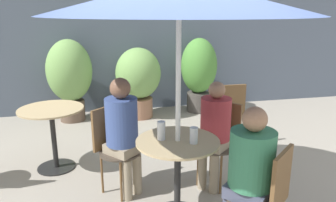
{
  "coord_description": "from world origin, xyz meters",
  "views": [
    {
      "loc": [
        -0.71,
        -2.35,
        1.87
      ],
      "look_at": [
        -0.05,
        0.64,
        1.01
      ],
      "focal_mm": 35.0,
      "sensor_mm": 36.0,
      "label": 1
    }
  ],
  "objects_px": {
    "cafe_table_far": "(52,125)",
    "potted_plant_1": "(138,78)",
    "seated_person_0": "(249,167)",
    "beer_glass_0": "(194,135)",
    "bistro_chair_4": "(229,109)",
    "potted_plant_2": "(199,70)",
    "beer_glass_1": "(161,131)",
    "bistro_chair_1": "(221,136)",
    "bistro_chair_0": "(267,193)",
    "seated_person_2": "(123,127)",
    "cafe_table_near": "(178,162)",
    "potted_plant_0": "(70,74)",
    "seated_person_1": "(215,126)",
    "bistro_chair_2": "(113,142)"
  },
  "relations": [
    {
      "from": "cafe_table_far",
      "to": "potted_plant_1",
      "type": "distance_m",
      "value": 2.16
    },
    {
      "from": "seated_person_0",
      "to": "beer_glass_0",
      "type": "height_order",
      "value": "seated_person_0"
    },
    {
      "from": "bistro_chair_4",
      "to": "potted_plant_2",
      "type": "height_order",
      "value": "potted_plant_2"
    },
    {
      "from": "cafe_table_far",
      "to": "beer_glass_1",
      "type": "height_order",
      "value": "beer_glass_1"
    },
    {
      "from": "seated_person_0",
      "to": "potted_plant_1",
      "type": "bearing_deg",
      "value": -124.43
    },
    {
      "from": "bistro_chair_1",
      "to": "bistro_chair_4",
      "type": "relative_size",
      "value": 1.0
    },
    {
      "from": "potted_plant_1",
      "to": "potted_plant_2",
      "type": "height_order",
      "value": "potted_plant_2"
    },
    {
      "from": "bistro_chair_0",
      "to": "seated_person_2",
      "type": "bearing_deg",
      "value": -90.0
    },
    {
      "from": "cafe_table_near",
      "to": "bistro_chair_1",
      "type": "relative_size",
      "value": 0.84
    },
    {
      "from": "potted_plant_0",
      "to": "potted_plant_2",
      "type": "height_order",
      "value": "potted_plant_0"
    },
    {
      "from": "bistro_chair_0",
      "to": "bistro_chair_4",
      "type": "relative_size",
      "value": 1.0
    },
    {
      "from": "beer_glass_0",
      "to": "potted_plant_2",
      "type": "xyz_separation_m",
      "value": [
        1.06,
        3.2,
        -0.05
      ]
    },
    {
      "from": "seated_person_1",
      "to": "beer_glass_0",
      "type": "distance_m",
      "value": 0.67
    },
    {
      "from": "potted_plant_1",
      "to": "beer_glass_1",
      "type": "bearing_deg",
      "value": -93.41
    },
    {
      "from": "potted_plant_0",
      "to": "potted_plant_1",
      "type": "distance_m",
      "value": 1.16
    },
    {
      "from": "beer_glass_0",
      "to": "bistro_chair_1",
      "type": "bearing_deg",
      "value": 51.17
    },
    {
      "from": "cafe_table_far",
      "to": "potted_plant_0",
      "type": "bearing_deg",
      "value": 87.08
    },
    {
      "from": "seated_person_0",
      "to": "beer_glass_0",
      "type": "xyz_separation_m",
      "value": [
        -0.32,
        0.42,
        0.12
      ]
    },
    {
      "from": "beer_glass_1",
      "to": "potted_plant_2",
      "type": "distance_m",
      "value": 3.33
    },
    {
      "from": "beer_glass_1",
      "to": "potted_plant_1",
      "type": "distance_m",
      "value": 2.96
    },
    {
      "from": "seated_person_0",
      "to": "potted_plant_0",
      "type": "xyz_separation_m",
      "value": [
        -1.55,
        3.58,
        0.1
      ]
    },
    {
      "from": "cafe_table_far",
      "to": "bistro_chair_0",
      "type": "xyz_separation_m",
      "value": [
        1.75,
        -1.88,
        -0.02
      ]
    },
    {
      "from": "cafe_table_far",
      "to": "seated_person_2",
      "type": "height_order",
      "value": "seated_person_2"
    },
    {
      "from": "bistro_chair_4",
      "to": "potted_plant_0",
      "type": "height_order",
      "value": "potted_plant_0"
    },
    {
      "from": "beer_glass_0",
      "to": "beer_glass_1",
      "type": "distance_m",
      "value": 0.29
    },
    {
      "from": "beer_glass_0",
      "to": "bistro_chair_0",
      "type": "bearing_deg",
      "value": -51.91
    },
    {
      "from": "beer_glass_1",
      "to": "potted_plant_0",
      "type": "bearing_deg",
      "value": 107.96
    },
    {
      "from": "bistro_chair_2",
      "to": "bistro_chair_0",
      "type": "bearing_deg",
      "value": -90.0
    },
    {
      "from": "seated_person_1",
      "to": "seated_person_2",
      "type": "distance_m",
      "value": 0.95
    },
    {
      "from": "potted_plant_1",
      "to": "cafe_table_near",
      "type": "bearing_deg",
      "value": -90.77
    },
    {
      "from": "potted_plant_0",
      "to": "potted_plant_1",
      "type": "relative_size",
      "value": 1.13
    },
    {
      "from": "cafe_table_near",
      "to": "potted_plant_1",
      "type": "height_order",
      "value": "potted_plant_1"
    },
    {
      "from": "cafe_table_near",
      "to": "bistro_chair_2",
      "type": "distance_m",
      "value": 0.82
    },
    {
      "from": "cafe_table_far",
      "to": "potted_plant_2",
      "type": "relative_size",
      "value": 0.55
    },
    {
      "from": "bistro_chair_0",
      "to": "bistro_chair_1",
      "type": "xyz_separation_m",
      "value": [
        0.08,
        1.16,
        0.0
      ]
    },
    {
      "from": "beer_glass_0",
      "to": "potted_plant_2",
      "type": "distance_m",
      "value": 3.37
    },
    {
      "from": "bistro_chair_2",
      "to": "potted_plant_0",
      "type": "distance_m",
      "value": 2.54
    },
    {
      "from": "cafe_table_far",
      "to": "seated_person_1",
      "type": "bearing_deg",
      "value": -25.54
    },
    {
      "from": "seated_person_2",
      "to": "potted_plant_0",
      "type": "xyz_separation_m",
      "value": [
        -0.68,
        2.57,
        0.07
      ]
    },
    {
      "from": "bistro_chair_0",
      "to": "potted_plant_1",
      "type": "xyz_separation_m",
      "value": [
        -0.5,
        3.63,
        0.17
      ]
    },
    {
      "from": "bistro_chair_4",
      "to": "potted_plant_0",
      "type": "xyz_separation_m",
      "value": [
        -2.22,
        1.62,
        0.27
      ]
    },
    {
      "from": "bistro_chair_1",
      "to": "potted_plant_2",
      "type": "xyz_separation_m",
      "value": [
        0.56,
        2.58,
        0.24
      ]
    },
    {
      "from": "beer_glass_1",
      "to": "seated_person_0",
      "type": "bearing_deg",
      "value": -44.36
    },
    {
      "from": "seated_person_0",
      "to": "seated_person_1",
      "type": "bearing_deg",
      "value": -135.05
    },
    {
      "from": "cafe_table_far",
      "to": "seated_person_2",
      "type": "xyz_separation_m",
      "value": [
        0.77,
        -0.75,
        0.18
      ]
    },
    {
      "from": "bistro_chair_4",
      "to": "bistro_chair_1",
      "type": "bearing_deg",
      "value": 62.01
    },
    {
      "from": "potted_plant_2",
      "to": "seated_person_2",
      "type": "bearing_deg",
      "value": -121.8
    },
    {
      "from": "bistro_chair_4",
      "to": "potted_plant_1",
      "type": "distance_m",
      "value": 1.89
    },
    {
      "from": "bistro_chair_1",
      "to": "seated_person_0",
      "type": "bearing_deg",
      "value": -50.87
    },
    {
      "from": "seated_person_0",
      "to": "potted_plant_2",
      "type": "relative_size",
      "value": 0.87
    }
  ]
}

